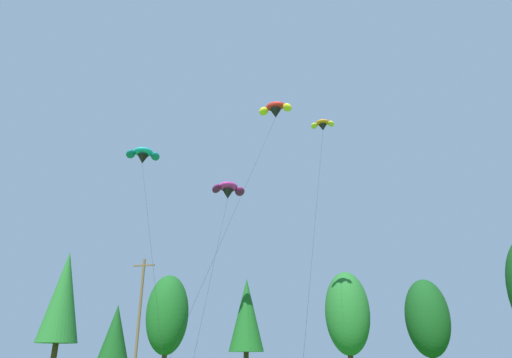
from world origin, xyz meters
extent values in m
cone|color=#236628|center=(-29.81, 47.94, 9.41)|extent=(4.89, 4.89, 11.06)
cone|color=#144719|center=(-22.66, 49.09, 5.21)|extent=(3.42, 3.42, 6.12)
ellipsoid|color=#19561E|center=(-16.00, 48.97, 6.99)|extent=(4.91, 4.91, 9.04)
cone|color=#19561E|center=(-6.95, 51.10, 6.97)|extent=(4.03, 4.03, 8.18)
ellipsoid|color=#236628|center=(4.66, 50.71, 6.85)|extent=(4.84, 4.84, 8.84)
ellipsoid|color=#144719|center=(12.93, 51.40, 6.20)|extent=(4.56, 4.56, 8.01)
cylinder|color=brown|center=(-13.34, 37.56, 5.54)|extent=(0.26, 0.26, 11.07)
cube|color=brown|center=(-13.34, 37.56, 10.47)|extent=(2.20, 0.14, 0.14)
ellipsoid|color=red|center=(-0.08, 37.04, 25.69)|extent=(2.00, 1.24, 1.06)
ellipsoid|color=yellow|center=(1.14, 36.98, 25.34)|extent=(1.20, 1.04, 1.21)
ellipsoid|color=yellow|center=(-1.30, 37.10, 25.34)|extent=(1.24, 1.04, 1.21)
cone|color=black|center=(-0.08, 37.14, 24.94)|extent=(1.15, 1.15, 0.94)
cylinder|color=black|center=(-1.38, 29.23, 13.04)|extent=(2.62, 15.84, 22.85)
ellipsoid|color=#D12893|center=(-6.52, 42.05, 19.50)|extent=(2.59, 2.46, 1.21)
ellipsoid|color=#66144C|center=(-5.44, 42.80, 19.13)|extent=(1.56, 1.61, 1.35)
ellipsoid|color=#66144C|center=(-7.60, 41.31, 19.13)|extent=(1.50, 1.64, 1.35)
cone|color=black|center=(-6.60, 42.17, 18.69)|extent=(1.64, 1.64, 1.01)
cylinder|color=black|center=(-4.30, 32.65, 9.90)|extent=(4.62, 19.05, 16.58)
ellipsoid|color=orange|center=(4.41, 38.19, 23.81)|extent=(1.33, 0.94, 0.66)
ellipsoid|color=yellow|center=(5.24, 38.19, 23.57)|extent=(0.81, 0.80, 0.77)
ellipsoid|color=yellow|center=(3.58, 38.18, 23.57)|extent=(0.80, 0.80, 0.77)
cone|color=black|center=(4.41, 38.27, 23.30)|extent=(0.75, 0.75, 0.64)
cylinder|color=black|center=(4.05, 31.47, 12.08)|extent=(0.73, 13.61, 21.79)
ellipsoid|color=teal|center=(-12.44, 33.77, 20.62)|extent=(2.20, 1.97, 1.00)
ellipsoid|color=#0F666B|center=(-11.43, 34.30, 20.30)|extent=(1.31, 1.34, 1.14)
ellipsoid|color=#0F666B|center=(-13.45, 33.25, 20.30)|extent=(1.22, 1.35, 1.14)
cone|color=black|center=(-12.49, 33.88, 19.92)|extent=(1.38, 1.38, 0.88)
cylinder|color=black|center=(-7.59, 27.59, 10.55)|extent=(9.82, 12.58, 17.87)
camera|label=1|loc=(8.01, -1.09, 2.27)|focal=31.40mm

